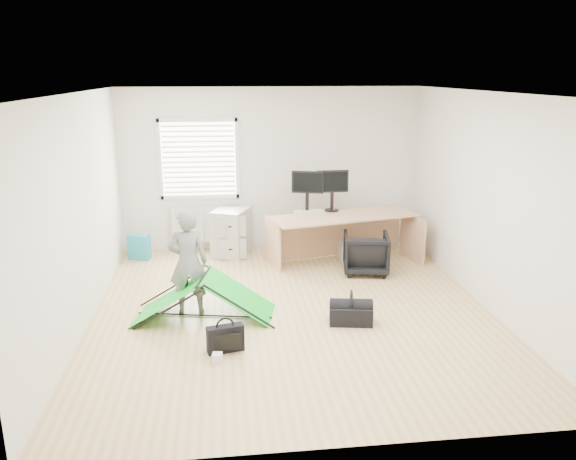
{
  "coord_description": "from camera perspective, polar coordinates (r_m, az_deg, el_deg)",
  "views": [
    {
      "loc": [
        -0.83,
        -6.56,
        2.93
      ],
      "look_at": [
        0.0,
        0.4,
        0.95
      ],
      "focal_mm": 35.0,
      "sensor_mm": 36.0,
      "label": 1
    }
  ],
  "objects": [
    {
      "name": "desk",
      "position": [
        8.88,
        5.67,
        -0.93
      ],
      "size": [
        2.38,
        1.23,
        0.78
      ],
      "primitive_type": "cube",
      "rotation": [
        0.0,
        0.0,
        0.23
      ],
      "color": "tan",
      "rests_on": "ground"
    },
    {
      "name": "window",
      "position": [
        9.38,
        -9.05,
        7.13
      ],
      "size": [
        1.2,
        0.06,
        1.2
      ],
      "primitive_type": "cube",
      "color": "silver",
      "rests_on": "back_wall"
    },
    {
      "name": "keyboard",
      "position": [
        8.95,
        2.14,
        1.92
      ],
      "size": [
        0.49,
        0.21,
        0.02
      ],
      "primitive_type": "cube",
      "rotation": [
        0.0,
        0.0,
        0.11
      ],
      "color": "beige",
      "rests_on": "desk"
    },
    {
      "name": "back_wall",
      "position": [
        9.48,
        -1.68,
        6.18
      ],
      "size": [
        5.0,
        0.02,
        2.7
      ],
      "primitive_type": "cube",
      "color": "silver",
      "rests_on": "ground"
    },
    {
      "name": "filing_cabinet",
      "position": [
        9.28,
        -5.73,
        -0.2
      ],
      "size": [
        0.72,
        0.81,
        0.77
      ],
      "primitive_type": "cube",
      "rotation": [
        0.0,
        0.0,
        -0.41
      ],
      "color": "#ABAEB1",
      "rests_on": "ground"
    },
    {
      "name": "office_chair",
      "position": [
        8.51,
        7.91,
        -2.33
      ],
      "size": [
        0.76,
        0.78,
        0.61
      ],
      "primitive_type": "imported",
      "rotation": [
        0.0,
        0.0,
        2.96
      ],
      "color": "black",
      "rests_on": "ground"
    },
    {
      "name": "radiator",
      "position": [
        9.56,
        -8.78,
        0.57
      ],
      "size": [
        1.0,
        0.12,
        0.6
      ],
      "primitive_type": "cube",
      "color": "silver",
      "rests_on": "back_wall"
    },
    {
      "name": "kite",
      "position": [
        7.03,
        -8.55,
        -6.73
      ],
      "size": [
        1.81,
        1.07,
        0.52
      ],
      "primitive_type": null,
      "rotation": [
        0.0,
        0.0,
        -0.2
      ],
      "color": "green",
      "rests_on": "ground"
    },
    {
      "name": "ground",
      "position": [
        7.23,
        0.38,
        -8.13
      ],
      "size": [
        5.5,
        5.5,
        0.0
      ],
      "primitive_type": "plane",
      "color": "tan",
      "rests_on": "ground"
    },
    {
      "name": "person",
      "position": [
        7.03,
        -10.11,
        -3.26
      ],
      "size": [
        0.5,
        0.34,
        1.34
      ],
      "primitive_type": "imported",
      "rotation": [
        0.0,
        0.0,
        3.17
      ],
      "color": "slate",
      "rests_on": "ground"
    },
    {
      "name": "monitor_right",
      "position": [
        8.99,
        4.49,
        3.46
      ],
      "size": [
        0.51,
        0.13,
        0.49
      ],
      "primitive_type": "cube",
      "rotation": [
        0.0,
        0.0,
        0.03
      ],
      "color": "black",
      "rests_on": "desk"
    },
    {
      "name": "laptop_bag",
      "position": [
        6.22,
        -6.38,
        -10.92
      ],
      "size": [
        0.42,
        0.21,
        0.3
      ],
      "primitive_type": "cube",
      "rotation": [
        0.0,
        0.0,
        0.23
      ],
      "color": "black",
      "rests_on": "ground"
    },
    {
      "name": "storage_crate",
      "position": [
        9.17,
        6.71,
        -2.08
      ],
      "size": [
        0.48,
        0.34,
        0.27
      ],
      "primitive_type": "cube",
      "rotation": [
        0.0,
        0.0,
        0.01
      ],
      "color": "silver",
      "rests_on": "ground"
    },
    {
      "name": "monitor_left",
      "position": [
        8.92,
        1.96,
        3.39
      ],
      "size": [
        0.51,
        0.24,
        0.48
      ],
      "primitive_type": "cube",
      "rotation": [
        0.0,
        0.0,
        -0.27
      ],
      "color": "black",
      "rests_on": "desk"
    },
    {
      "name": "white_box",
      "position": [
        6.05,
        -7.2,
        -12.77
      ],
      "size": [
        0.11,
        0.11,
        0.1
      ],
      "primitive_type": "cube",
      "rotation": [
        0.0,
        0.0,
        -0.15
      ],
      "color": "silver",
      "rests_on": "ground"
    },
    {
      "name": "duffel_bag",
      "position": [
        6.87,
        6.4,
        -8.56
      ],
      "size": [
        0.55,
        0.34,
        0.22
      ],
      "primitive_type": "cube",
      "rotation": [
        0.0,
        0.0,
        -0.17
      ],
      "color": "black",
      "rests_on": "ground"
    },
    {
      "name": "tote_bag",
      "position": [
        9.36,
        -14.89,
        -1.7
      ],
      "size": [
        0.37,
        0.25,
        0.41
      ],
      "primitive_type": "cube",
      "rotation": [
        0.0,
        0.0,
        -0.34
      ],
      "color": "teal",
      "rests_on": "ground"
    },
    {
      "name": "thermos",
      "position": [
        9.03,
        4.61,
        2.8
      ],
      "size": [
        0.08,
        0.08,
        0.27
      ],
      "primitive_type": "cylinder",
      "rotation": [
        0.0,
        0.0,
        0.05
      ],
      "color": "#B76677",
      "rests_on": "desk"
    }
  ]
}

